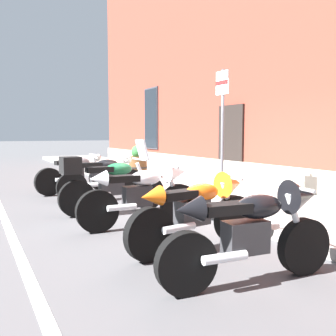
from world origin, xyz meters
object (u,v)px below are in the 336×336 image
at_px(parking_sign, 222,118).
at_px(motorcycle_black_naked, 104,179).
at_px(motorcycle_grey_naked, 77,174).
at_px(motorcycle_white_sport, 145,192).
at_px(motorcycle_green_touring, 109,183).
at_px(motorcycle_black_sport, 257,228).
at_px(motorcycle_orange_sport, 200,208).
at_px(barrel_planter, 138,164).

bearing_deg(parking_sign, motorcycle_black_naked, -141.09).
xyz_separation_m(motorcycle_grey_naked, motorcycle_white_sport, (3.86, 0.09, 0.08)).
distance_m(motorcycle_green_touring, motorcycle_black_sport, 3.78).
distance_m(motorcycle_green_touring, motorcycle_orange_sport, 2.63).
height_order(motorcycle_orange_sport, parking_sign, parking_sign).
xyz_separation_m(motorcycle_grey_naked, motorcycle_black_sport, (6.42, 0.14, 0.08)).
bearing_deg(motorcycle_orange_sport, motorcycle_black_naked, 179.40).
xyz_separation_m(motorcycle_orange_sport, motorcycle_black_sport, (1.16, -0.09, 0.02)).
height_order(motorcycle_black_naked, motorcycle_white_sport, motorcycle_white_sport).
relative_size(motorcycle_grey_naked, barrel_planter, 2.07).
height_order(motorcycle_grey_naked, barrel_planter, barrel_planter).
height_order(motorcycle_black_naked, motorcycle_orange_sport, motorcycle_orange_sport).
bearing_deg(motorcycle_white_sport, motorcycle_black_naked, 176.02).
bearing_deg(motorcycle_grey_naked, motorcycle_white_sport, 1.34).
relative_size(motorcycle_black_sport, parking_sign, 0.78).
bearing_deg(motorcycle_grey_naked, parking_sign, 30.08).
xyz_separation_m(motorcycle_green_touring, motorcycle_orange_sport, (2.61, 0.32, -0.03)).
bearing_deg(motorcycle_orange_sport, motorcycle_white_sport, -174.36).
relative_size(motorcycle_black_naked, motorcycle_black_sport, 1.03).
relative_size(motorcycle_grey_naked, motorcycle_black_sport, 1.04).
xyz_separation_m(motorcycle_black_naked, motorcycle_orange_sport, (3.97, -0.04, 0.05)).
distance_m(motorcycle_grey_naked, motorcycle_orange_sport, 5.26).
distance_m(motorcycle_green_touring, barrel_planter, 4.24).
bearing_deg(motorcycle_grey_naked, motorcycle_orange_sport, 2.48).
height_order(motorcycle_grey_naked, motorcycle_black_sport, motorcycle_black_sport).
distance_m(motorcycle_black_naked, motorcycle_white_sport, 2.58).
bearing_deg(barrel_planter, motorcycle_white_sport, -22.40).
xyz_separation_m(motorcycle_white_sport, motorcycle_black_sport, (2.55, 0.05, -0.00)).
relative_size(motorcycle_white_sport, parking_sign, 0.80).
relative_size(motorcycle_black_naked, barrel_planter, 2.05).
relative_size(motorcycle_white_sport, motorcycle_orange_sport, 1.01).
xyz_separation_m(motorcycle_grey_naked, motorcycle_black_naked, (1.29, 0.27, 0.01)).
bearing_deg(motorcycle_black_naked, motorcycle_black_sport, -1.47).
xyz_separation_m(motorcycle_black_naked, motorcycle_black_sport, (5.13, -0.13, 0.07)).
distance_m(motorcycle_black_naked, barrel_planter, 2.92).
height_order(motorcycle_green_touring, motorcycle_black_sport, motorcycle_green_touring).
distance_m(motorcycle_grey_naked, motorcycle_black_sport, 6.42).
bearing_deg(motorcycle_black_naked, motorcycle_green_touring, -14.71).
bearing_deg(motorcycle_green_touring, motorcycle_black_sport, 3.42).
distance_m(motorcycle_black_sport, parking_sign, 3.75).
height_order(motorcycle_white_sport, motorcycle_black_sport, motorcycle_white_sport).
distance_m(motorcycle_orange_sport, motorcycle_black_sport, 1.16).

